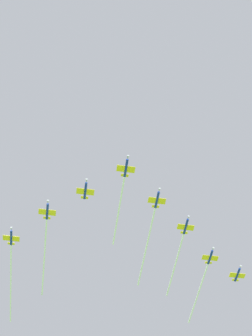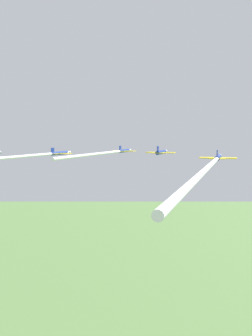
{
  "view_description": "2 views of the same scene",
  "coord_description": "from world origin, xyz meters",
  "px_view_note": "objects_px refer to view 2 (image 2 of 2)",
  "views": [
    {
      "loc": [
        0.53,
        -110.45,
        1.94
      ],
      "look_at": [
        2.93,
        18.96,
        191.91
      ],
      "focal_mm": 51.73,
      "sensor_mm": 36.0,
      "label": 1
    },
    {
      "loc": [
        -51.21,
        128.02,
        196.91
      ],
      "look_at": [
        5.82,
        11.49,
        184.68
      ],
      "focal_mm": 34.78,
      "sensor_mm": 36.0,
      "label": 2
    }
  ],
  "objects_px": {
    "jet_lead": "(109,153)",
    "jet_port_inner": "(22,156)",
    "jet_starboard_inner": "(161,152)",
    "jet_starboard_outer": "(211,164)"
  },
  "relations": [
    {
      "from": "jet_lead",
      "to": "jet_port_inner",
      "type": "xyz_separation_m",
      "value": [
        15.12,
        24.02,
        -0.42
      ]
    },
    {
      "from": "jet_port_inner",
      "to": "jet_starboard_outer",
      "type": "height_order",
      "value": "jet_starboard_outer"
    },
    {
      "from": "jet_lead",
      "to": "jet_starboard_inner",
      "type": "bearing_deg",
      "value": -3.48
    },
    {
      "from": "jet_port_inner",
      "to": "jet_starboard_inner",
      "type": "bearing_deg",
      "value": 30.28
    },
    {
      "from": "jet_port_inner",
      "to": "jet_starboard_outer",
      "type": "distance_m",
      "value": 56.07
    },
    {
      "from": "jet_starboard_inner",
      "to": "jet_starboard_outer",
      "type": "distance_m",
      "value": 40.99
    },
    {
      "from": "jet_starboard_outer",
      "to": "jet_lead",
      "type": "bearing_deg",
      "value": 133.36
    },
    {
      "from": "jet_lead",
      "to": "jet_port_inner",
      "type": "height_order",
      "value": "jet_lead"
    },
    {
      "from": "jet_starboard_inner",
      "to": "jet_starboard_outer",
      "type": "xyz_separation_m",
      "value": [
        -22.25,
        34.43,
        -0.37
      ]
    },
    {
      "from": "jet_lead",
      "to": "jet_port_inner",
      "type": "distance_m",
      "value": 28.39
    }
  ]
}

